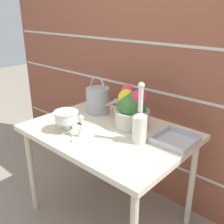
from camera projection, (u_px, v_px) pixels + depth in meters
The scene contains 10 objects.
ground_plane at pixel (109, 215), 2.07m from camera, with size 12.00×12.00×0.00m, color gray.
brick_wall at pixel (153, 66), 2.03m from camera, with size 3.60×0.08×2.20m.
patio_table at pixel (108, 139), 1.82m from camera, with size 1.11×0.80×0.74m.
watering_can at pixel (98, 100), 2.06m from camera, with size 0.33×0.18×0.29m.
crystal_pedestal_bowl at pixel (66, 117), 1.75m from camera, with size 0.17×0.17×0.14m.
flower_planter at pixel (132, 109), 1.80m from camera, with size 0.25×0.25×0.29m.
glass_decanter at pixel (139, 124), 1.59m from camera, with size 0.09×0.09×0.38m.
figurine_vase at pixel (81, 128), 1.68m from camera, with size 0.06×0.06×0.15m.
wire_tray at pixel (175, 141), 1.63m from camera, with size 0.24×0.24×0.04m.
fallen_petal at pixel (71, 141), 1.63m from camera, with size 0.01×0.01×0.01m.
Camera 1 is at (1.11, -1.19, 1.51)m, focal length 42.00 mm.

